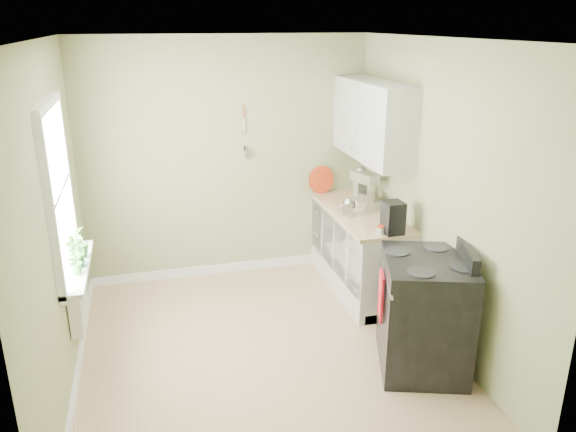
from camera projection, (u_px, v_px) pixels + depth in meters
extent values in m
cube|color=#A7815C|center=(264.00, 353.00, 5.06)|extent=(3.20, 3.60, 0.02)
cube|color=white|center=(258.00, 37.00, 4.17)|extent=(3.20, 3.60, 0.02)
cube|color=#939968|center=(227.00, 160.00, 6.27)|extent=(3.20, 0.02, 2.70)
cube|color=#939968|center=(53.00, 228.00, 4.23)|extent=(0.02, 3.60, 2.70)
cube|color=#939968|center=(437.00, 196.00, 5.00)|extent=(0.02, 3.60, 2.70)
cube|color=silver|center=(359.00, 251.00, 6.14)|extent=(0.60, 1.60, 0.87)
cube|color=tan|center=(360.00, 212.00, 5.99)|extent=(0.64, 1.60, 0.04)
cube|color=silver|center=(373.00, 120.00, 5.80)|extent=(0.35, 1.40, 0.80)
cube|color=white|center=(57.00, 191.00, 4.44)|extent=(0.02, 1.00, 1.30)
cube|color=white|center=(47.00, 104.00, 4.22)|extent=(0.06, 1.14, 0.07)
cube|color=white|center=(70.00, 270.00, 4.67)|extent=(0.06, 1.14, 0.07)
cube|color=white|center=(59.00, 191.00, 4.44)|extent=(0.04, 1.00, 0.04)
cube|color=white|center=(78.00, 267.00, 4.68)|extent=(0.18, 1.14, 0.04)
cube|color=white|center=(78.00, 306.00, 4.74)|extent=(0.12, 0.50, 0.35)
cylinder|color=tan|center=(244.00, 112.00, 6.11)|extent=(0.02, 0.02, 0.10)
cylinder|color=silver|center=(244.00, 123.00, 6.15)|extent=(0.01, 0.01, 0.16)
cylinder|color=silver|center=(245.00, 154.00, 6.26)|extent=(0.01, 0.14, 0.14)
cube|color=black|center=(424.00, 315.00, 4.72)|extent=(0.92, 0.99, 0.96)
cube|color=black|center=(429.00, 261.00, 4.56)|extent=(0.92, 0.99, 0.03)
cube|color=black|center=(464.00, 250.00, 4.61)|extent=(0.32, 0.79, 0.15)
cylinder|color=#B2B2B7|center=(388.00, 280.00, 4.51)|extent=(0.23, 0.64, 0.02)
cube|color=#A2121C|center=(381.00, 295.00, 4.67)|extent=(0.09, 0.23, 0.41)
cube|color=#B2B2B7|center=(364.00, 203.00, 6.08)|extent=(0.31, 0.37, 0.09)
cube|color=#B2B2B7|center=(360.00, 187.00, 6.15)|extent=(0.15, 0.12, 0.24)
cube|color=#B2B2B7|center=(365.00, 177.00, 6.00)|extent=(0.24, 0.35, 0.11)
sphere|color=#B2B2B7|center=(361.00, 171.00, 6.10)|extent=(0.13, 0.13, 0.13)
cylinder|color=silver|center=(367.00, 200.00, 6.00)|extent=(0.18, 0.18, 0.15)
cylinder|color=silver|center=(348.00, 209.00, 5.79)|extent=(0.11, 0.11, 0.15)
cone|color=silver|center=(348.00, 200.00, 5.76)|extent=(0.11, 0.11, 0.04)
cylinder|color=silver|center=(340.00, 208.00, 5.76)|extent=(0.11, 0.03, 0.08)
cube|color=black|center=(393.00, 218.00, 5.31)|extent=(0.18, 0.20, 0.31)
cylinder|color=black|center=(390.00, 227.00, 5.33)|extent=(0.10, 0.10, 0.11)
cylinder|color=#B83416|center=(321.00, 180.00, 6.54)|extent=(0.33, 0.12, 0.33)
cylinder|color=#A9A286|center=(381.00, 230.00, 5.32)|extent=(0.07, 0.07, 0.07)
cylinder|color=#B83416|center=(381.00, 226.00, 5.30)|extent=(0.08, 0.08, 0.01)
imported|color=#2C6623|center=(74.00, 255.00, 4.46)|extent=(0.21, 0.19, 0.33)
imported|color=#2C6623|center=(76.00, 252.00, 4.60)|extent=(0.17, 0.18, 0.27)
imported|color=#2C6623|center=(78.00, 242.00, 4.79)|extent=(0.16, 0.16, 0.28)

